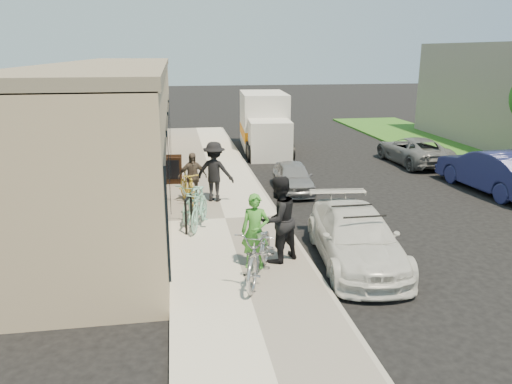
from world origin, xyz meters
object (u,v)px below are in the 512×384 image
cruiser_bike_b (194,199)px  bike_rack (189,210)px  cruiser_bike_a (199,208)px  sedan_white (356,237)px  man_standing (278,219)px  tandem_bike (260,252)px  moving_truck (265,125)px  far_car_gray (413,150)px  far_car_blue (493,171)px  woman_rider (255,231)px  bystander_b (192,177)px  bystander_a (215,172)px  sedan_silver (293,177)px  sandwich_board (173,170)px  cruiser_bike_c (188,187)px

cruiser_bike_b → bike_rack: bearing=-81.7°
bike_rack → cruiser_bike_a: 0.38m
sedan_white → man_standing: (-1.76, 0.04, 0.50)m
sedan_white → tandem_bike: (-2.30, -0.76, 0.12)m
moving_truck → far_car_gray: moving_truck is taller
far_car_blue → woman_rider: woman_rider is taller
sedan_white → man_standing: 1.83m
woman_rider → far_car_blue: bearing=46.5°
man_standing → bystander_b: (-1.66, 4.84, -0.19)m
tandem_bike → bystander_b: bearing=121.7°
bike_rack → tandem_bike: (1.33, -3.02, 0.03)m
tandem_bike → bystander_a: bearing=115.0°
moving_truck → man_standing: 13.52m
tandem_bike → man_standing: size_ratio=1.13×
sedan_silver → far_car_blue: far_car_blue is taller
sedan_silver → bike_rack: bearing=-130.0°
sandwich_board → sedan_silver: (4.01, -1.08, -0.15)m
woman_rider → man_standing: size_ratio=0.85×
moving_truck → bystander_a: (-3.09, -8.55, -0.13)m
sedan_silver → moving_truck: 7.42m
cruiser_bike_a → bystander_b: 2.39m
sedan_white → sedan_silver: sedan_white is taller
woman_rider → cruiser_bike_a: bearing=127.4°
bike_rack → moving_truck: moving_truck is taller
sedan_white → cruiser_bike_a: (-3.35, 2.51, 0.06)m
sedan_white → cruiser_bike_c: (-3.58, 4.72, 0.05)m
moving_truck → bystander_b: (-3.77, -8.51, -0.28)m
tandem_bike → woman_rider: bearing=111.8°
sedan_white → sedan_silver: bearing=95.7°
sandwich_board → moving_truck: 7.68m
bike_rack → sandwich_board: size_ratio=0.92×
man_standing → bike_rack: bearing=-81.4°
far_car_blue → bystander_b: bearing=-4.7°
cruiser_bike_b → bystander_b: 1.53m
tandem_bike → cruiser_bike_a: bearing=128.2°
bystander_b → sandwich_board: bearing=97.8°
bike_rack → far_car_blue: 10.61m
bike_rack → bystander_b: 2.64m
far_car_blue → tandem_bike: bearing=27.5°
sandwich_board → tandem_bike: size_ratio=0.45×
sedan_silver → man_standing: bearing=-102.4°
far_car_blue → cruiser_bike_a: far_car_blue is taller
sedan_silver → man_standing: size_ratio=1.53×
moving_truck → far_car_gray: size_ratio=1.37×
sandwich_board → bystander_a: (1.27, -2.25, 0.42)m
man_standing → cruiser_bike_a: (-1.58, 2.47, -0.44)m
man_standing → cruiser_bike_a: man_standing is taller
sedan_white → far_car_gray: bearing=63.1°
sedan_white → bystander_b: bearing=130.7°
sandwich_board → moving_truck: moving_truck is taller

